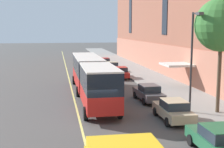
{
  "coord_description": "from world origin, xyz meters",
  "views": [
    {
      "loc": [
        -2.78,
        -21.45,
        6.58
      ],
      "look_at": [
        2.99,
        11.09,
        1.8
      ],
      "focal_mm": 50.0,
      "sensor_mm": 36.0,
      "label": 1
    }
  ],
  "objects_px": {
    "parked_car_darkgray_4": "(149,93)",
    "parked_car_red_6": "(104,62)",
    "parked_car_champagne_0": "(173,110)",
    "street_lamp": "(193,53)",
    "parked_car_red_1": "(121,73)",
    "city_bus": "(91,75)",
    "street_tree_mid_block": "(221,25)",
    "parked_car_champagne_2": "(112,67)",
    "parked_car_green_3": "(218,141)"
  },
  "relations": [
    {
      "from": "parked_car_green_3",
      "to": "parked_car_champagne_0",
      "type": "bearing_deg",
      "value": 89.97
    },
    {
      "from": "parked_car_red_1",
      "to": "parked_car_red_6",
      "type": "height_order",
      "value": "same"
    },
    {
      "from": "parked_car_champagne_2",
      "to": "parked_car_red_6",
      "type": "bearing_deg",
      "value": 91.25
    },
    {
      "from": "parked_car_champagne_2",
      "to": "parked_car_darkgray_4",
      "type": "relative_size",
      "value": 0.97
    },
    {
      "from": "parked_car_champagne_0",
      "to": "parked_car_green_3",
      "type": "bearing_deg",
      "value": -90.03
    },
    {
      "from": "parked_car_red_1",
      "to": "street_lamp",
      "type": "bearing_deg",
      "value": -84.63
    },
    {
      "from": "street_lamp",
      "to": "street_tree_mid_block",
      "type": "bearing_deg",
      "value": -5.91
    },
    {
      "from": "parked_car_champagne_0",
      "to": "street_tree_mid_block",
      "type": "height_order",
      "value": "street_tree_mid_block"
    },
    {
      "from": "parked_car_darkgray_4",
      "to": "parked_car_champagne_2",
      "type": "bearing_deg",
      "value": 89.61
    },
    {
      "from": "parked_car_green_3",
      "to": "street_lamp",
      "type": "bearing_deg",
      "value": 75.73
    },
    {
      "from": "parked_car_champagne_2",
      "to": "parked_car_green_3",
      "type": "bearing_deg",
      "value": -90.26
    },
    {
      "from": "city_bus",
      "to": "parked_car_champagne_0",
      "type": "distance_m",
      "value": 10.25
    },
    {
      "from": "parked_car_champagne_2",
      "to": "parked_car_green_3",
      "type": "distance_m",
      "value": 32.87
    },
    {
      "from": "parked_car_champagne_2",
      "to": "city_bus",
      "type": "bearing_deg",
      "value": -106.2
    },
    {
      "from": "parked_car_green_3",
      "to": "parked_car_red_6",
      "type": "relative_size",
      "value": 1.04
    },
    {
      "from": "city_bus",
      "to": "parked_car_champagne_2",
      "type": "relative_size",
      "value": 4.14
    },
    {
      "from": "parked_car_red_6",
      "to": "parked_car_champagne_0",
      "type": "bearing_deg",
      "value": -90.01
    },
    {
      "from": "parked_car_champagne_0",
      "to": "street_lamp",
      "type": "xyz_separation_m",
      "value": [
        1.94,
        1.31,
        4.0
      ]
    },
    {
      "from": "street_tree_mid_block",
      "to": "parked_car_darkgray_4",
      "type": "bearing_deg",
      "value": 128.14
    },
    {
      "from": "city_bus",
      "to": "parked_car_darkgray_4",
      "type": "relative_size",
      "value": 4.0
    },
    {
      "from": "parked_car_champagne_0",
      "to": "parked_car_champagne_2",
      "type": "height_order",
      "value": "same"
    },
    {
      "from": "street_tree_mid_block",
      "to": "parked_car_green_3",
      "type": "bearing_deg",
      "value": -118.58
    },
    {
      "from": "parked_car_red_1",
      "to": "street_tree_mid_block",
      "type": "distance_m",
      "value": 20.08
    },
    {
      "from": "parked_car_green_3",
      "to": "parked_car_darkgray_4",
      "type": "xyz_separation_m",
      "value": [
        0.01,
        12.58,
        -0.0
      ]
    },
    {
      "from": "city_bus",
      "to": "parked_car_red_1",
      "type": "relative_size",
      "value": 4.24
    },
    {
      "from": "parked_car_darkgray_4",
      "to": "street_lamp",
      "type": "height_order",
      "value": "street_lamp"
    },
    {
      "from": "street_lamp",
      "to": "parked_car_green_3",
      "type": "bearing_deg",
      "value": -104.27
    },
    {
      "from": "parked_car_darkgray_4",
      "to": "parked_car_red_6",
      "type": "bearing_deg",
      "value": 90.01
    },
    {
      "from": "parked_car_red_6",
      "to": "street_tree_mid_block",
      "type": "distance_m",
      "value": 32.82
    },
    {
      "from": "parked_car_red_1",
      "to": "parked_car_champagne_2",
      "type": "bearing_deg",
      "value": 90.48
    },
    {
      "from": "city_bus",
      "to": "street_tree_mid_block",
      "type": "height_order",
      "value": "street_tree_mid_block"
    },
    {
      "from": "parked_car_green_3",
      "to": "street_lamp",
      "type": "distance_m",
      "value": 8.85
    },
    {
      "from": "city_bus",
      "to": "parked_car_red_6",
      "type": "bearing_deg",
      "value": 78.36
    },
    {
      "from": "parked_car_red_1",
      "to": "street_tree_mid_block",
      "type": "height_order",
      "value": "street_tree_mid_block"
    },
    {
      "from": "parked_car_red_6",
      "to": "parked_car_champagne_2",
      "type": "bearing_deg",
      "value": -88.75
    },
    {
      "from": "parked_car_green_3",
      "to": "street_tree_mid_block",
      "type": "bearing_deg",
      "value": 61.42
    },
    {
      "from": "parked_car_champagne_0",
      "to": "parked_car_red_6",
      "type": "bearing_deg",
      "value": 89.99
    },
    {
      "from": "parked_car_red_1",
      "to": "parked_car_champagne_2",
      "type": "distance_m",
      "value": 6.68
    },
    {
      "from": "street_tree_mid_block",
      "to": "parked_car_red_6",
      "type": "bearing_deg",
      "value": 97.2
    },
    {
      "from": "parked_car_champagne_2",
      "to": "parked_car_red_1",
      "type": "bearing_deg",
      "value": -89.52
    },
    {
      "from": "parked_car_champagne_0",
      "to": "parked_car_darkgray_4",
      "type": "height_order",
      "value": "same"
    },
    {
      "from": "parked_car_red_1",
      "to": "street_lamp",
      "type": "distance_m",
      "value": 19.04
    },
    {
      "from": "parked_car_red_6",
      "to": "parked_car_green_3",
      "type": "bearing_deg",
      "value": -90.01
    },
    {
      "from": "parked_car_champagne_2",
      "to": "street_lamp",
      "type": "relative_size",
      "value": 0.58
    },
    {
      "from": "parked_car_green_3",
      "to": "parked_car_red_6",
      "type": "bearing_deg",
      "value": 89.99
    },
    {
      "from": "parked_car_champagne_0",
      "to": "parked_car_champagne_2",
      "type": "xyz_separation_m",
      "value": [
        0.15,
        26.52,
        -0.0
      ]
    },
    {
      "from": "city_bus",
      "to": "parked_car_champagne_2",
      "type": "bearing_deg",
      "value": 73.8
    },
    {
      "from": "city_bus",
      "to": "parked_car_darkgray_4",
      "type": "bearing_deg",
      "value": -27.71
    },
    {
      "from": "city_bus",
      "to": "street_lamp",
      "type": "xyz_separation_m",
      "value": [
        6.93,
        -7.55,
        2.65
      ]
    },
    {
      "from": "parked_car_champagne_0",
      "to": "parked_car_red_1",
      "type": "bearing_deg",
      "value": 89.42
    }
  ]
}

